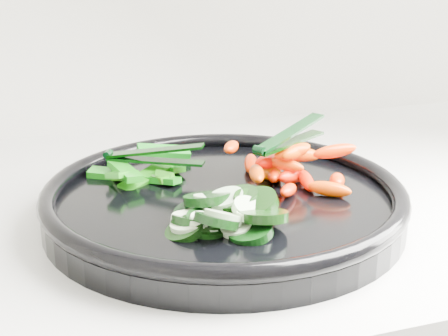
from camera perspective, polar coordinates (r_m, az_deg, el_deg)
name	(u,v)px	position (r m, az deg, el deg)	size (l,w,h in m)	color
veggie_tray	(224,199)	(0.65, 0.00, -2.90)	(0.44, 0.44, 0.04)	black
cucumber_pile	(220,215)	(0.58, -0.38, -4.28)	(0.12, 0.12, 0.04)	black
carrot_pile	(288,165)	(0.69, 5.86, 0.24)	(0.14, 0.16, 0.05)	red
pepper_pile	(144,171)	(0.70, -7.30, -0.29)	(0.13, 0.10, 0.03)	#0D6509
tong_carrot	(288,138)	(0.67, 5.92, 2.74)	(0.10, 0.07, 0.02)	black
tong_pepper	(152,156)	(0.69, -6.61, 1.13)	(0.11, 0.07, 0.02)	black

